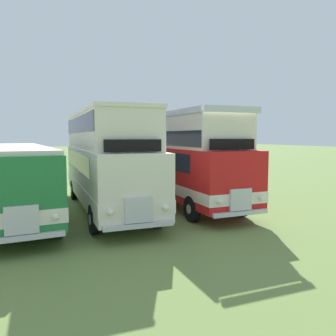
% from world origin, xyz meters
% --- Properties ---
extents(bus_seventh_in_row, '(2.99, 11.43, 2.99)m').
position_xyz_m(bus_seventh_in_row, '(7.69, 0.36, 1.76)').
color(bus_seventh_in_row, '#237538').
rests_on(bus_seventh_in_row, ground).
extents(bus_eighth_in_row, '(3.02, 10.70, 4.49)m').
position_xyz_m(bus_eighth_in_row, '(11.55, -0.01, 2.47)').
color(bus_eighth_in_row, silver).
rests_on(bus_eighth_in_row, ground).
extents(bus_ninth_in_row, '(2.80, 11.13, 4.52)m').
position_xyz_m(bus_ninth_in_row, '(15.40, 0.42, 2.36)').
color(bus_ninth_in_row, red).
rests_on(bus_ninth_in_row, ground).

